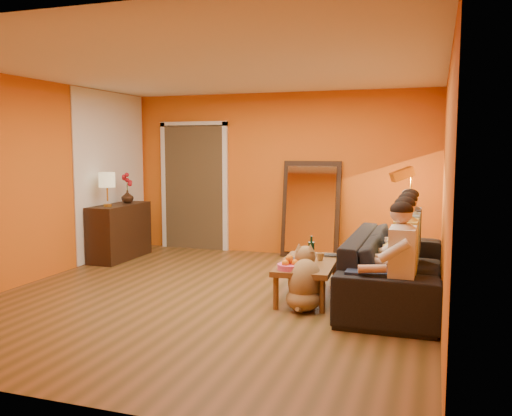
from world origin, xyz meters
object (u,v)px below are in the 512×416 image
(person_mid_right, at_px, (408,246))
(tumbler, at_px, (320,257))
(sideboard, at_px, (120,232))
(table_lamp, at_px, (107,189))
(coffee_table, at_px, (308,280))
(sofa, at_px, (395,267))
(person_far_left, at_px, (402,266))
(laptop, at_px, (329,256))
(dog, at_px, (305,277))
(person_mid_left, at_px, (405,255))
(person_far_right, at_px, (410,238))
(mirror_frame, at_px, (311,209))
(wine_bottle, at_px, (311,250))
(vase, at_px, (127,197))
(floor_lamp, at_px, (410,224))

(person_mid_right, bearing_deg, tumbler, -167.73)
(sideboard, bearing_deg, table_lamp, -90.00)
(coffee_table, relative_size, person_mid_right, 1.00)
(table_lamp, xyz_separation_m, sofa, (4.24, -0.70, -0.73))
(coffee_table, height_order, person_far_left, person_far_left)
(laptop, bearing_deg, coffee_table, -118.57)
(coffee_table, xyz_separation_m, person_far_left, (1.09, -0.77, 0.40))
(dog, bearing_deg, person_mid_right, 14.39)
(person_mid_left, bearing_deg, person_far_right, 90.00)
(mirror_frame, height_order, person_mid_left, mirror_frame)
(person_mid_left, xyz_separation_m, wine_bottle, (-1.04, 0.17, -0.03))
(coffee_table, height_order, laptop, laptop)
(person_far_left, bearing_deg, person_far_right, 90.00)
(sideboard, distance_m, sofa, 4.36)
(dog, distance_m, wine_bottle, 0.46)
(coffee_table, bearing_deg, dog, -84.05)
(mirror_frame, height_order, laptop, mirror_frame)
(mirror_frame, bearing_deg, sideboard, -158.84)
(sideboard, height_order, person_far_left, person_far_left)
(person_far_right, bearing_deg, laptop, -149.75)
(sofa, height_order, vase, vase)
(floor_lamp, bearing_deg, person_far_right, -108.14)
(dog, relative_size, laptop, 2.14)
(sideboard, height_order, person_far_right, person_far_right)
(table_lamp, xyz_separation_m, person_far_left, (4.37, -1.70, -0.49))
(mirror_frame, height_order, wine_bottle, mirror_frame)
(person_far_right, bearing_deg, person_far_left, -90.00)
(tumbler, bearing_deg, table_lamp, 166.64)
(mirror_frame, relative_size, person_mid_left, 1.25)
(sideboard, distance_m, person_mid_left, 4.61)
(table_lamp, xyz_separation_m, coffee_table, (3.28, -0.93, -0.90))
(sofa, distance_m, dog, 1.12)
(person_mid_right, distance_m, wine_bottle, 1.11)
(person_mid_left, height_order, vase, person_mid_left)
(coffee_table, relative_size, person_mid_left, 1.00)
(sideboard, relative_size, coffee_table, 0.97)
(tumbler, bearing_deg, wine_bottle, -112.38)
(sideboard, relative_size, vase, 5.91)
(sideboard, relative_size, sofa, 0.46)
(sideboard, xyz_separation_m, person_far_left, (4.37, -2.00, 0.18))
(person_far_left, height_order, wine_bottle, person_far_left)
(person_mid_left, relative_size, person_mid_right, 1.00)
(wine_bottle, bearing_deg, person_far_left, -34.62)
(sideboard, bearing_deg, person_mid_left, -18.31)
(wine_bottle, relative_size, tumbler, 3.27)
(floor_lamp, distance_m, person_mid_left, 1.57)
(dog, xyz_separation_m, person_mid_left, (1.02, 0.23, 0.26))
(person_mid_left, bearing_deg, wine_bottle, 170.79)
(sofa, relative_size, floor_lamp, 1.79)
(person_mid_left, distance_m, wine_bottle, 1.06)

